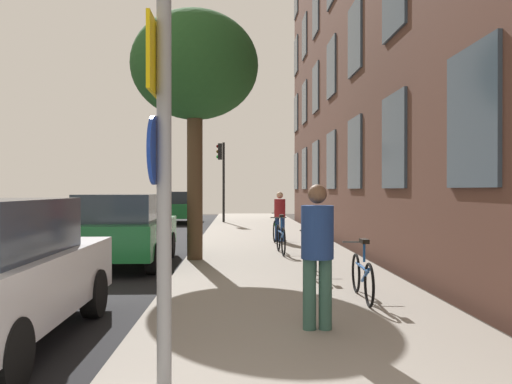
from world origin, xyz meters
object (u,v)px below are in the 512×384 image
Objects in this scene: tree_near at (195,68)px; car_1 at (123,229)px; bicycle_0 at (362,276)px; bicycle_2 at (281,238)px; pedestrian_1 at (280,213)px; sign_post at (161,157)px; traffic_light at (222,168)px; pedestrian_0 at (317,247)px; car_2 at (180,207)px; bicycle_3 at (276,229)px; bicycle_1 at (312,256)px.

tree_near reaches higher than car_1.
tree_near is at bearing 121.75° from bicycle_0.
pedestrian_1 reaches higher than bicycle_2.
bicycle_0 is at bearing -82.50° from bicycle_2.
sign_post is 4.42m from bicycle_0.
traffic_light is (-0.16, 21.83, 0.82)m from sign_post.
car_1 is at bearing 120.26° from pedestrian_0.
car_2 is at bearing 111.24° from pedestrian_1.
bicycle_3 is at bearing 87.61° from bicycle_2.
bicycle_3 is 10.63m from pedestrian_0.
tree_near is at bearing 135.92° from bicycle_1.
car_2 is at bearing 151.80° from traffic_light.
car_2 is (-2.36, 23.01, -1.15)m from sign_post.
pedestrian_0 is (-0.91, -1.62, 0.61)m from bicycle_0.
bicycle_3 is at bearing 91.47° from bicycle_1.
bicycle_0 is at bearing 60.65° from pedestrian_0.
tree_near is 7.33m from pedestrian_0.
pedestrian_0 is at bearing -97.29° from bicycle_1.
bicycle_2 is (-0.73, 5.58, 0.04)m from bicycle_0.
tree_near is at bearing -82.49° from car_2.
car_2 reaches higher than bicycle_2.
bicycle_1 is at bearing -75.87° from car_2.
tree_near reaches higher than bicycle_2.
tree_near is 6.73m from bicycle_0.
bicycle_3 is 0.63m from pedestrian_1.
bicycle_2 is 0.40× the size of car_2.
sign_post is at bearing -75.73° from car_1.
tree_near is at bearing -153.56° from bicycle_2.
traffic_light reaches higher than bicycle_0.
pedestrian_0 is (1.90, -6.17, -3.47)m from tree_near.
tree_near is at bearing 5.48° from car_1.
pedestrian_0 reaches higher than bicycle_3.
bicycle_3 is at bearing 50.22° from car_1.
bicycle_3 is 5.99m from car_1.
bicycle_0 is 0.39× the size of car_1.
pedestrian_1 reaches higher than car_1.
bicycle_3 reaches higher than bicycle_1.
traffic_light is 0.69× the size of tree_near.
traffic_light is 2.39× the size of bicycle_0.
sign_post is 8.30m from tree_near.
bicycle_2 is (1.87, -12.91, -2.31)m from traffic_light.
pedestrian_0 is at bearing -85.18° from traffic_light.
tree_near is 5.27m from bicycle_1.
pedestrian_0 reaches higher than car_2.
car_2 is (-1.99, 15.12, -3.71)m from tree_near.
bicycle_1 is at bearing -88.53° from bicycle_3.
pedestrian_0 is 0.40× the size of car_1.
bicycle_0 is at bearing -58.25° from tree_near.
car_2 reaches higher than bicycle_1.
traffic_light is at bearing 82.67° from car_1.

